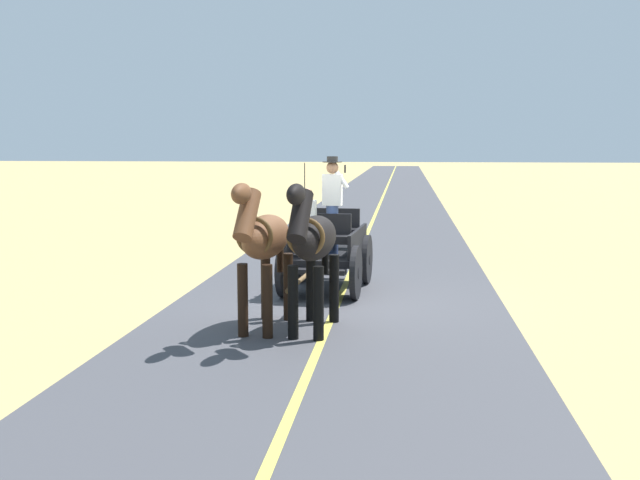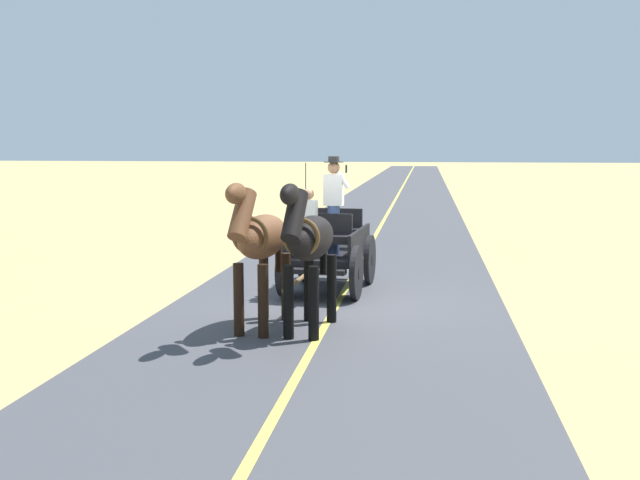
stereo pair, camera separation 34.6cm
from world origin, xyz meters
TOP-DOWN VIEW (x-y plane):
  - ground_plane at (0.00, 0.00)m, footprint 200.00×200.00m
  - road_surface at (0.00, 0.00)m, footprint 5.65×160.00m
  - road_centre_stripe at (0.00, 0.00)m, footprint 0.12×160.00m
  - horse_drawn_carriage at (0.30, -0.79)m, footprint 1.59×4.52m
  - horse_near_side at (0.18, 2.26)m, footprint 0.72×2.14m
  - horse_off_side at (0.91, 2.20)m, footprint 0.73×2.14m

SIDE VIEW (x-z plane):
  - ground_plane at x=0.00m, z-range 0.00..0.00m
  - road_surface at x=0.00m, z-range 0.00..0.01m
  - road_centre_stripe at x=0.00m, z-range 0.01..0.01m
  - horse_drawn_carriage at x=0.30m, z-range -0.43..2.07m
  - horse_near_side at x=0.18m, z-range 0.22..2.43m
  - horse_off_side at x=0.91m, z-range 0.22..2.43m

